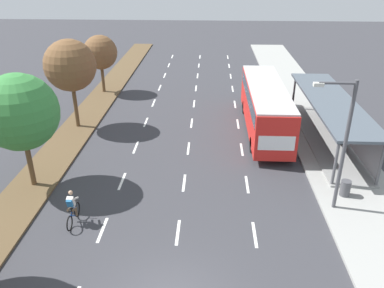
{
  "coord_description": "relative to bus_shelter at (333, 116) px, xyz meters",
  "views": [
    {
      "loc": [
        1.33,
        -10.18,
        11.39
      ],
      "look_at": [
        0.32,
        10.95,
        1.2
      ],
      "focal_mm": 36.47,
      "sensor_mm": 36.0,
      "label": 1
    }
  ],
  "objects": [
    {
      "name": "median_strip",
      "position": [
        -17.83,
        5.8,
        -1.81
      ],
      "size": [
        2.6,
        52.0,
        0.12
      ],
      "primitive_type": "cube",
      "color": "brown",
      "rests_on": "ground"
    },
    {
      "name": "trash_bin",
      "position": [
        -1.08,
        -6.84,
        -1.29
      ],
      "size": [
        0.52,
        0.52,
        0.85
      ],
      "primitive_type": "cylinder",
      "color": "#4C4C51",
      "rests_on": "sidewalk_right"
    },
    {
      "name": "median_tree_third",
      "position": [
        -17.86,
        1.69,
        2.75
      ],
      "size": [
        3.59,
        3.59,
        6.31
      ],
      "color": "brown",
      "rests_on": "median_strip"
    },
    {
      "name": "lane_divider_center",
      "position": [
        -9.53,
        2.9,
        -1.86
      ],
      "size": [
        0.14,
        45.2,
        0.01
      ],
      "color": "white",
      "rests_on": "ground"
    },
    {
      "name": "sidewalk_right",
      "position": [
        -0.28,
        5.8,
        -1.79
      ],
      "size": [
        4.5,
        52.0,
        0.15
      ],
      "primitive_type": "cube",
      "color": "#9E9E99",
      "rests_on": "ground"
    },
    {
      "name": "bus_shelter",
      "position": [
        0.0,
        0.0,
        0.0
      ],
      "size": [
        2.9,
        12.65,
        2.86
      ],
      "color": "gray",
      "rests_on": "sidewalk_right"
    },
    {
      "name": "lane_divider_right",
      "position": [
        -6.03,
        2.9,
        -1.86
      ],
      "size": [
        0.14,
        45.2,
        0.01
      ],
      "color": "white",
      "rests_on": "ground"
    },
    {
      "name": "streetlight",
      "position": [
        -2.11,
        -7.94,
        2.02
      ],
      "size": [
        1.91,
        0.24,
        6.5
      ],
      "color": "#4C4C51",
      "rests_on": "sidewalk_right"
    },
    {
      "name": "bus",
      "position": [
        -4.28,
        1.76,
        0.2
      ],
      "size": [
        2.54,
        11.29,
        3.37
      ],
      "color": "red",
      "rests_on": "ground"
    },
    {
      "name": "median_tree_fourth",
      "position": [
        -17.99,
        9.86,
        1.85
      ],
      "size": [
        3.01,
        3.01,
        5.12
      ],
      "color": "brown",
      "rests_on": "median_strip"
    },
    {
      "name": "cyclist",
      "position": [
        -14.5,
        -9.62,
        -1.08
      ],
      "size": [
        0.46,
        1.82,
        1.71
      ],
      "color": "black",
      "rests_on": "ground"
    },
    {
      "name": "median_tree_second",
      "position": [
        -17.75,
        -6.47,
        2.46
      ],
      "size": [
        3.95,
        3.95,
        6.19
      ],
      "color": "brown",
      "rests_on": "median_strip"
    },
    {
      "name": "lane_divider_left",
      "position": [
        -13.03,
        2.9,
        -1.86
      ],
      "size": [
        0.14,
        45.2,
        0.01
      ],
      "color": "white",
      "rests_on": "ground"
    }
  ]
}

